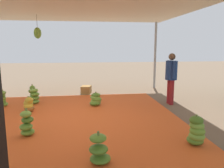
% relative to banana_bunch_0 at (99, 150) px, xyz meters
% --- Properties ---
extents(ground_plane, '(40.00, 40.00, 0.00)m').
position_rel_banana_bunch_0_xyz_m(ground_plane, '(-2.12, 2.55, -0.21)').
color(ground_plane, brown).
extents(tarp_orange, '(5.32, 5.20, 0.01)m').
position_rel_banana_bunch_0_xyz_m(tarp_orange, '(-2.12, -0.45, -0.21)').
color(tarp_orange, '#E05B23').
rests_on(tarp_orange, ground).
extents(tent_canopy, '(8.00, 7.00, 2.87)m').
position_rel_banana_bunch_0_xyz_m(tent_canopy, '(-2.13, -0.54, 2.58)').
color(tent_canopy, '#9EA0A5').
rests_on(tent_canopy, ground).
extents(banana_bunch_0, '(0.43, 0.45, 0.50)m').
position_rel_banana_bunch_0_xyz_m(banana_bunch_0, '(0.00, 0.00, 0.00)').
color(banana_bunch_0, '#518428').
rests_on(banana_bunch_0, tarp_orange).
extents(banana_bunch_1, '(0.37, 0.38, 0.44)m').
position_rel_banana_bunch_0_xyz_m(banana_bunch_1, '(-2.90, -1.74, -0.01)').
color(banana_bunch_1, '#996628').
rests_on(banana_bunch_1, tarp_orange).
extents(banana_bunch_3, '(0.32, 0.31, 0.53)m').
position_rel_banana_bunch_0_xyz_m(banana_bunch_3, '(-4.33, -1.95, 0.02)').
color(banana_bunch_3, '#518428').
rests_on(banana_bunch_3, tarp_orange).
extents(banana_bunch_4, '(0.44, 0.42, 0.57)m').
position_rel_banana_bunch_0_xyz_m(banana_bunch_4, '(-0.37, 1.79, 0.05)').
color(banana_bunch_4, '#518428').
rests_on(banana_bunch_4, tarp_orange).
extents(banana_bunch_5, '(0.50, 0.49, 0.43)m').
position_rel_banana_bunch_0_xyz_m(banana_bunch_5, '(-3.32, 0.13, -0.02)').
color(banana_bunch_5, '#518428').
rests_on(banana_bunch_5, tarp_orange).
extents(banana_bunch_6, '(0.37, 0.35, 0.57)m').
position_rel_banana_bunch_0_xyz_m(banana_bunch_6, '(-1.20, -1.36, 0.04)').
color(banana_bunch_6, '#60932D').
rests_on(banana_bunch_6, tarp_orange).
extents(banana_bunch_7, '(0.40, 0.41, 0.53)m').
position_rel_banana_bunch_0_xyz_m(banana_bunch_7, '(-3.78, -1.77, 0.02)').
color(banana_bunch_7, '#6B9E38').
rests_on(banana_bunch_7, tarp_orange).
extents(banana_bunch_8, '(0.30, 0.32, 0.54)m').
position_rel_banana_bunch_0_xyz_m(banana_bunch_8, '(-3.55, -2.64, 0.02)').
color(banana_bunch_8, '#6B9E38').
rests_on(banana_bunch_8, tarp_orange).
extents(worker_0, '(0.58, 0.35, 1.59)m').
position_rel_banana_bunch_0_xyz_m(worker_0, '(-3.20, 2.47, 0.71)').
color(worker_0, maroon).
rests_on(worker_0, ground).
extents(crate_0, '(0.50, 0.43, 0.29)m').
position_rel_banana_bunch_0_xyz_m(crate_0, '(-5.11, -0.13, -0.07)').
color(crate_0, olive).
rests_on(crate_0, ground).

